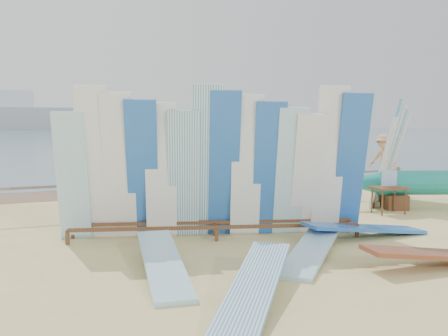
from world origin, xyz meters
name	(u,v)px	position (x,y,z in m)	size (l,w,h in m)	color
ground	(276,231)	(0.00, 0.00, 0.00)	(160.00, 160.00, 0.00)	#DBCA7E
ocean	(49,132)	(0.00, 128.00, 0.00)	(320.00, 240.00, 0.02)	#436178
wet_sand_strip	(178,188)	(0.00, 7.20, 0.00)	(40.00, 2.60, 0.01)	brown
distant_ship	(8,115)	(-12.00, 180.00, 5.31)	(45.00, 8.00, 14.00)	#999EA3
fence	(222,185)	(0.00, 3.00, 0.63)	(12.08, 0.08, 0.90)	#7C6D5E
main_surfboard_rack	(216,170)	(-1.38, -0.06, 1.35)	(6.01, 2.39, 3.01)	brown
side_surfboard_rack	(390,157)	(4.77, 2.02, 1.32)	(2.40, 2.19, 2.92)	brown
vendor_table	(389,199)	(3.57, 0.66, 0.36)	(0.87, 0.65, 1.09)	brown
flat_board_d	(366,237)	(1.41, -1.16, 0.00)	(0.56, 2.70, 0.07)	blue
flat_board_c	(442,266)	(1.29, -3.18, 0.00)	(0.56, 2.70, 0.07)	brown
flat_board_a	(163,273)	(-2.94, -1.84, 0.00)	(0.56, 2.70, 0.07)	#8BC4DF
flat_board_e	(255,300)	(-2.12, -3.36, 0.00)	(0.56, 2.70, 0.07)	white
flat_board_b	(311,257)	(-0.37, -1.94, 0.00)	(0.56, 2.70, 0.07)	#8BC4DF
beach_chair_left	(246,194)	(1.06, 3.74, 0.23)	(0.68, 0.69, 0.78)	red
beach_chair_right	(221,194)	(0.26, 3.73, 0.26)	(0.60, 0.62, 0.90)	red
stroller	(260,184)	(1.66, 4.09, 0.45)	(0.80, 0.95, 1.11)	red
beachgoer_3	(93,171)	(-3.08, 5.28, 0.90)	(1.17, 0.48, 1.80)	tan
beachgoer_1	(121,168)	(-2.16, 5.98, 0.90)	(0.66, 0.36, 1.80)	#8C6042
beachgoer_5	(240,166)	(2.02, 6.31, 0.80)	(1.48, 0.48, 1.59)	beige
beachgoer_4	(218,170)	(0.25, 3.99, 0.92)	(1.07, 0.46, 1.83)	#8C6042
beachgoer_7	(330,166)	(4.78, 4.93, 0.80)	(0.59, 0.32, 1.61)	#8C6042
beachgoer_extra_0	(383,159)	(7.69, 5.64, 0.93)	(1.21, 0.50, 1.87)	tan
beachgoer_2	(140,173)	(-1.91, 4.52, 0.88)	(0.85, 0.41, 1.76)	beige
beachgoer_8	(318,167)	(3.90, 4.32, 0.85)	(0.83, 0.40, 1.71)	beige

